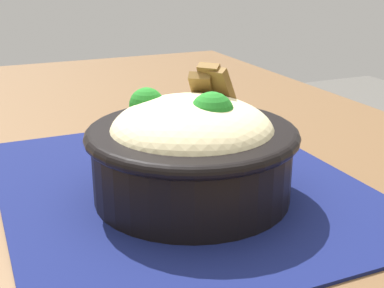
{
  "coord_description": "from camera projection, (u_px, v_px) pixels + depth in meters",
  "views": [
    {
      "loc": [
        -0.43,
        0.14,
        0.95
      ],
      "look_at": [
        -0.03,
        -0.03,
        0.8
      ],
      "focal_mm": 48.99,
      "sensor_mm": 36.0,
      "label": 1
    }
  ],
  "objects": [
    {
      "name": "placemat",
      "position": [
        180.0,
        185.0,
        0.5
      ],
      "size": [
        0.38,
        0.32,
        0.0
      ],
      "primitive_type": "cube",
      "rotation": [
        0.0,
        0.0,
        -0.0
      ],
      "color": "#11194C",
      "rests_on": "table"
    },
    {
      "name": "table",
      "position": [
        153.0,
        253.0,
        0.51
      ],
      "size": [
        1.38,
        0.79,
        0.74
      ],
      "color": "brown",
      "rests_on": "ground_plane"
    },
    {
      "name": "bowl",
      "position": [
        192.0,
        148.0,
        0.46
      ],
      "size": [
        0.2,
        0.2,
        0.12
      ],
      "color": "black",
      "rests_on": "placemat"
    },
    {
      "name": "fork",
      "position": [
        161.0,
        145.0,
        0.6
      ],
      "size": [
        0.04,
        0.13,
        0.0
      ],
      "color": "silver",
      "rests_on": "placemat"
    }
  ]
}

